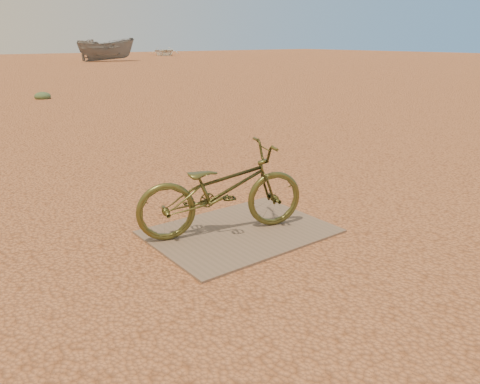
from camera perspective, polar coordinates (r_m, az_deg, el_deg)
ground at (r=4.28m, az=3.65°, el=-6.67°), size 120.00×120.00×0.00m
plywood_board at (r=4.56m, az=0.00°, el=-4.87°), size 1.68×1.24×0.02m
bicycle at (r=4.39m, az=-2.24°, el=0.31°), size 1.72×1.01×0.85m
boat_mid_right at (r=41.43m, az=-15.93°, el=16.35°), size 4.89×2.12×1.85m
boat_far_right at (r=54.90m, az=-9.29°, el=16.60°), size 5.08×5.42×0.91m
kale_b at (r=16.15m, az=-22.90°, el=10.43°), size 0.49×0.49×0.27m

